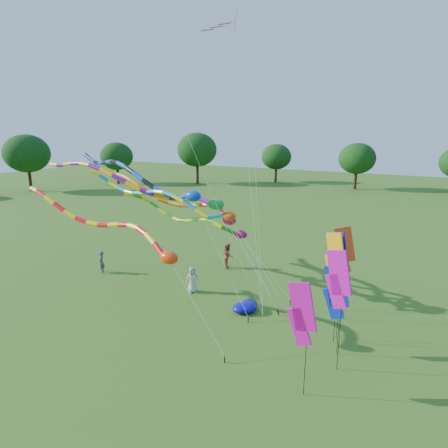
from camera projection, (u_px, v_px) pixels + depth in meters
The scene contains 19 objects.
ground at pixel (177, 344), 17.14m from camera, with size 160.00×160.00×0.00m, color #305D18.
tree_ring at pixel (203, 233), 14.59m from camera, with size 120.37×115.67×9.52m.
tube_kite_red at pixel (113, 228), 19.17m from camera, with size 14.27×1.84×6.80m.
tube_kite_orange at pixel (177, 200), 23.40m from camera, with size 14.39×2.55×7.26m.
tube_kite_purple at pixel (142, 185), 22.49m from camera, with size 16.91×1.48×8.26m.
tube_kite_blue at pixel (140, 177), 23.07m from camera, with size 15.75×4.14×8.43m.
tube_kite_cyan at pixel (168, 199), 21.84m from camera, with size 13.98×1.11×7.54m.
tube_kite_green at pixel (196, 220), 22.85m from camera, with size 11.50×1.09×6.02m.
delta_kite_high_c at pixel (234, 19), 21.46m from camera, with size 6.55×5.50×16.81m.
banner_pole_blue_a at pixel (336, 293), 15.83m from camera, with size 1.16×0.10×4.11m.
banner_pole_orange at pixel (335, 259), 16.57m from camera, with size 1.10×0.52×5.25m.
banner_pole_magenta_b at pixel (338, 280), 14.60m from camera, with size 1.15×0.34×5.12m.
banner_pole_red at pixel (344, 250), 18.54m from camera, with size 1.11×0.50×5.02m.
banner_pole_magenta_a at pixel (301, 314), 13.26m from camera, with size 1.16×0.16×4.44m.
banner_pole_blue_b at pixel (338, 258), 16.87m from camera, with size 1.13×0.44×5.19m.
blue_nylon_heap at pixel (241, 306), 20.40m from camera, with size 1.57×1.66×0.55m.
person_a at pixel (193, 279), 22.55m from camera, with size 0.80×0.52×1.63m, color beige.
person_b at pixel (101, 262), 25.68m from camera, with size 0.56×0.37×1.53m, color #44485F.
person_c at pixel (228, 256), 26.62m from camera, with size 0.87×0.68×1.79m, color brown.
Camera 1 is at (9.51, -12.18, 9.49)m, focal length 30.00 mm.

